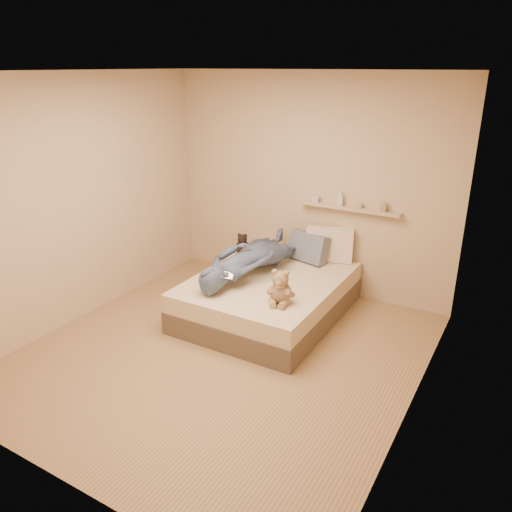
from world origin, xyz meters
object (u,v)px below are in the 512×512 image
Objects in this scene: game_console at (224,275)px; wall_shelf at (349,208)px; pillow_cream at (330,244)px; person at (250,257)px; bed at (269,296)px; teddy_bear at (280,289)px; pillow_grey at (308,247)px; dark_plush at (243,245)px.

wall_shelf reaches higher than game_console.
game_console is at bearing -119.02° from wall_shelf.
person is at bearing -126.42° from pillow_cream.
bed is 9.21× the size of game_console.
wall_shelf reaches higher than pillow_cream.
teddy_bear is 0.65× the size of pillow_cream.
wall_shelf is (0.79, 0.90, 0.46)m from person.
pillow_grey is at bearing 101.86° from teddy_bear.
game_console is at bearing 96.04° from person.
bed is at bearing -102.21° from pillow_grey.
pillow_grey is (0.39, 1.21, 0.00)m from game_console.
teddy_bear is at bearing -78.14° from pillow_grey.
dark_plush is at bearing 111.37° from game_console.
teddy_bear is at bearing -88.66° from pillow_cream.
game_console reaches higher than bed.
teddy_bear is 1.32× the size of dark_plush.
bed is 5.27× the size of teddy_bear.
person is (-0.61, -0.82, -0.01)m from pillow_cream.
pillow_cream is at bearing 65.72° from game_console.
teddy_bear reaches higher than pillow_grey.
wall_shelf is (0.18, 0.08, 0.45)m from pillow_cream.
dark_plush is at bearing 136.82° from teddy_bear.
dark_plush is 0.81m from pillow_grey.
dark_plush is 0.61m from person.
dark_plush reaches higher than game_console.
teddy_bear is 1.41m from dark_plush.
wall_shelf is (0.40, 0.22, 0.48)m from pillow_grey.
person is at bearing -131.26° from wall_shelf.
dark_plush is 0.50× the size of pillow_cream.
pillow_grey is 0.66m from wall_shelf.
bed is 1.00m from pillow_cream.
dark_plush is at bearing -164.57° from pillow_grey.
person is 1.28m from wall_shelf.
pillow_cream is (-0.03, 1.32, 0.05)m from teddy_bear.
person is at bearing -119.72° from pillow_grey.
bed is at bearing 64.97° from game_console.
teddy_bear is 1.21m from pillow_grey.
wall_shelf reaches higher than dark_plush.
bed is at bearing -113.81° from pillow_cream.
teddy_bear is 0.22× the size of person.
dark_plush is (-0.63, 0.47, 0.34)m from bed.
pillow_grey reaches higher than dark_plush.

